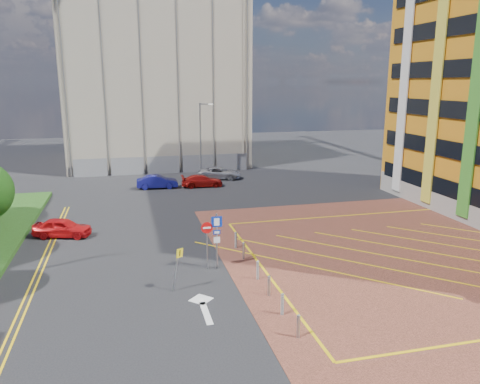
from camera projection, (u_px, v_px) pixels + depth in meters
name	position (u px, v px, depth m)	size (l,w,h in m)	color
ground	(212.00, 276.00, 25.23)	(140.00, 140.00, 0.00)	black
forecourt	(437.00, 254.00, 28.50)	(26.00, 26.00, 0.02)	brown
lamp_back	(201.00, 136.00, 51.64)	(1.53, 0.16, 8.00)	#9EA0A8
sign_cluster	(213.00, 236.00, 25.78)	(1.17, 0.12, 3.20)	#9EA0A8
warning_sign	(177.00, 264.00, 23.16)	(0.64, 0.39, 2.25)	#9EA0A8
bollard_row	(261.00, 276.00, 24.08)	(0.14, 11.14, 0.90)	#9EA0A8
construction_building	(154.00, 76.00, 60.50)	(21.20, 19.20, 22.00)	#AFA08F
construction_fence	(172.00, 165.00, 53.58)	(21.60, 0.06, 2.00)	gray
car_red_left	(62.00, 228.00, 31.53)	(1.53, 3.80, 1.29)	red
car_blue_back	(157.00, 182.00, 45.95)	(1.39, 3.99, 1.31)	navy
car_red_back	(202.00, 181.00, 46.70)	(1.67, 4.11, 1.19)	#A0110D
car_silver_back	(219.00, 173.00, 50.52)	(2.12, 4.60, 1.28)	#AAAAB1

